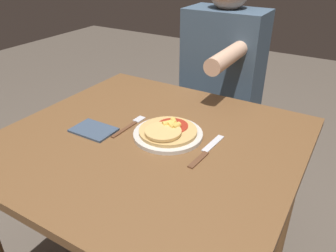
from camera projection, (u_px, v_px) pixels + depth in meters
dining_table at (150, 167)px, 1.18m from camera, size 0.99×0.93×0.77m
plate at (168, 134)px, 1.13m from camera, size 0.24×0.24×0.01m
pizza at (168, 130)px, 1.12m from camera, size 0.20×0.20×0.04m
fork at (131, 125)px, 1.20m from camera, size 0.03×0.18×0.00m
knife at (206, 151)px, 1.05m from camera, size 0.03×0.22×0.00m
napkin at (94, 130)px, 1.16m from camera, size 0.15×0.11×0.01m
person_diner at (222, 80)px, 1.67m from camera, size 0.38×0.52×1.26m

